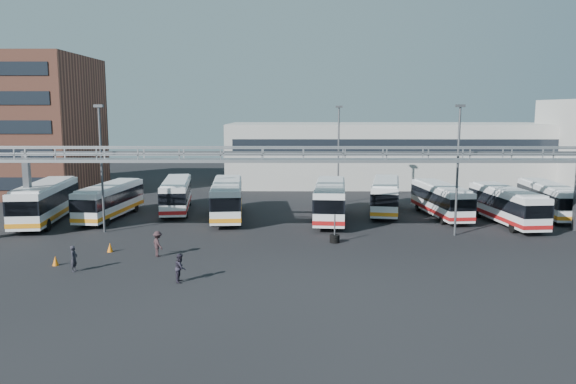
{
  "coord_description": "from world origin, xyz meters",
  "views": [
    {
      "loc": [
        -0.83,
        -36.3,
        9.84
      ],
      "look_at": [
        -1.14,
        6.0,
        3.59
      ],
      "focal_mm": 35.0,
      "sensor_mm": 36.0,
      "label": 1
    }
  ],
  "objects_px": {
    "pedestrian_c": "(158,244)",
    "light_pole_back": "(339,149)",
    "light_pole_mid": "(458,163)",
    "pedestrian_b": "(180,268)",
    "cone_left": "(55,261)",
    "cone_right": "(110,247)",
    "tire_stack": "(335,238)",
    "bus_8": "(507,204)",
    "bus_1": "(110,200)",
    "bus_9": "(548,198)",
    "bus_3": "(227,198)",
    "pedestrian_a": "(74,259)",
    "light_pole_left": "(101,162)",
    "bus_0": "(45,201)",
    "bus_2": "(176,194)",
    "bus_6": "(386,195)",
    "bus_5": "(330,200)",
    "bus_7": "(441,199)"
  },
  "relations": [
    {
      "from": "light_pole_left",
      "to": "bus_5",
      "type": "xyz_separation_m",
      "value": [
        18.56,
        4.93,
        -3.84
      ]
    },
    {
      "from": "cone_left",
      "to": "cone_right",
      "type": "distance_m",
      "value": 4.18
    },
    {
      "from": "bus_8",
      "to": "light_pole_back",
      "type": "bearing_deg",
      "value": 136.02
    },
    {
      "from": "bus_1",
      "to": "cone_left",
      "type": "distance_m",
      "value": 15.63
    },
    {
      "from": "cone_right",
      "to": "tire_stack",
      "type": "bearing_deg",
      "value": 10.21
    },
    {
      "from": "bus_1",
      "to": "tire_stack",
      "type": "xyz_separation_m",
      "value": [
        19.68,
        -9.19,
        -1.38
      ]
    },
    {
      "from": "bus_3",
      "to": "cone_left",
      "type": "height_order",
      "value": "bus_3"
    },
    {
      "from": "cone_left",
      "to": "cone_right",
      "type": "xyz_separation_m",
      "value": [
        2.37,
        3.45,
        0.01
      ]
    },
    {
      "from": "light_pole_left",
      "to": "cone_left",
      "type": "xyz_separation_m",
      "value": [
        0.13,
        -9.8,
        -5.41
      ]
    },
    {
      "from": "cone_left",
      "to": "tire_stack",
      "type": "relative_size",
      "value": 0.3
    },
    {
      "from": "light_pole_mid",
      "to": "pedestrian_b",
      "type": "height_order",
      "value": "light_pole_mid"
    },
    {
      "from": "pedestrian_a",
      "to": "light_pole_left",
      "type": "bearing_deg",
      "value": 10.91
    },
    {
      "from": "light_pole_back",
      "to": "light_pole_mid",
      "type": "bearing_deg",
      "value": -61.93
    },
    {
      "from": "light_pole_mid",
      "to": "tire_stack",
      "type": "height_order",
      "value": "light_pole_mid"
    },
    {
      "from": "bus_6",
      "to": "bus_5",
      "type": "bearing_deg",
      "value": -135.46
    },
    {
      "from": "bus_2",
      "to": "pedestrian_c",
      "type": "relative_size",
      "value": 6.11
    },
    {
      "from": "bus_7",
      "to": "pedestrian_a",
      "type": "height_order",
      "value": "bus_7"
    },
    {
      "from": "bus_7",
      "to": "pedestrian_a",
      "type": "bearing_deg",
      "value": -153.05
    },
    {
      "from": "bus_6",
      "to": "tire_stack",
      "type": "distance_m",
      "value": 13.53
    },
    {
      "from": "tire_stack",
      "to": "pedestrian_c",
      "type": "bearing_deg",
      "value": -161.67
    },
    {
      "from": "bus_5",
      "to": "bus_7",
      "type": "relative_size",
      "value": 1.11
    },
    {
      "from": "bus_8",
      "to": "pedestrian_c",
      "type": "relative_size",
      "value": 6.08
    },
    {
      "from": "bus_9",
      "to": "tire_stack",
      "type": "height_order",
      "value": "bus_9"
    },
    {
      "from": "bus_1",
      "to": "cone_left",
      "type": "height_order",
      "value": "bus_1"
    },
    {
      "from": "light_pole_left",
      "to": "cone_right",
      "type": "height_order",
      "value": "light_pole_left"
    },
    {
      "from": "light_pole_mid",
      "to": "pedestrian_a",
      "type": "relative_size",
      "value": 6.33
    },
    {
      "from": "tire_stack",
      "to": "cone_left",
      "type": "bearing_deg",
      "value": -160.92
    },
    {
      "from": "pedestrian_a",
      "to": "bus_7",
      "type": "bearing_deg",
      "value": -55.28
    },
    {
      "from": "bus_3",
      "to": "bus_1",
      "type": "bearing_deg",
      "value": 176.28
    },
    {
      "from": "bus_1",
      "to": "cone_left",
      "type": "xyz_separation_m",
      "value": [
        1.46,
        -15.5,
        -1.43
      ]
    },
    {
      "from": "bus_5",
      "to": "bus_8",
      "type": "height_order",
      "value": "bus_5"
    },
    {
      "from": "cone_left",
      "to": "tire_stack",
      "type": "xyz_separation_m",
      "value": [
        18.22,
        6.3,
        0.04
      ]
    },
    {
      "from": "light_pole_left",
      "to": "bus_2",
      "type": "bearing_deg",
      "value": 66.65
    },
    {
      "from": "light_pole_left",
      "to": "light_pole_mid",
      "type": "bearing_deg",
      "value": -2.05
    },
    {
      "from": "pedestrian_a",
      "to": "tire_stack",
      "type": "height_order",
      "value": "tire_stack"
    },
    {
      "from": "pedestrian_c",
      "to": "cone_left",
      "type": "distance_m",
      "value": 6.44
    },
    {
      "from": "bus_8",
      "to": "pedestrian_a",
      "type": "height_order",
      "value": "bus_8"
    },
    {
      "from": "bus_0",
      "to": "bus_3",
      "type": "distance_m",
      "value": 15.75
    },
    {
      "from": "light_pole_back",
      "to": "bus_8",
      "type": "relative_size",
      "value": 0.97
    },
    {
      "from": "bus_1",
      "to": "bus_9",
      "type": "height_order",
      "value": "bus_1"
    },
    {
      "from": "pedestrian_c",
      "to": "light_pole_back",
      "type": "bearing_deg",
      "value": -69.55
    },
    {
      "from": "bus_1",
      "to": "pedestrian_a",
      "type": "bearing_deg",
      "value": -73.28
    },
    {
      "from": "bus_2",
      "to": "bus_6",
      "type": "xyz_separation_m",
      "value": [
        20.14,
        -0.54,
        0.02
      ]
    },
    {
      "from": "cone_left",
      "to": "cone_right",
      "type": "bearing_deg",
      "value": 55.5
    },
    {
      "from": "bus_1",
      "to": "bus_9",
      "type": "xyz_separation_m",
      "value": [
        40.18,
        1.25,
        -0.03
      ]
    },
    {
      "from": "light_pole_left",
      "to": "bus_0",
      "type": "relative_size",
      "value": 0.87
    },
    {
      "from": "bus_8",
      "to": "pedestrian_b",
      "type": "relative_size",
      "value": 6.38
    },
    {
      "from": "light_pole_left",
      "to": "cone_right",
      "type": "xyz_separation_m",
      "value": [
        2.5,
        -6.35,
        -5.4
      ]
    },
    {
      "from": "bus_3",
      "to": "bus_9",
      "type": "xyz_separation_m",
      "value": [
        29.57,
        1.04,
        -0.18
      ]
    },
    {
      "from": "bus_1",
      "to": "tire_stack",
      "type": "relative_size",
      "value": 4.98
    }
  ]
}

